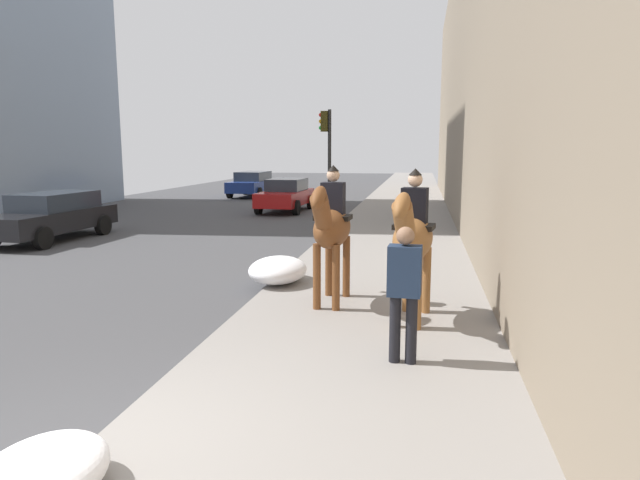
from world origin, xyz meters
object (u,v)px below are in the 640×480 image
at_px(mounted_horse_near, 331,227).
at_px(pedestrian_greeting, 404,286).
at_px(car_far_lane, 52,215).
at_px(traffic_light_near_curb, 327,149).
at_px(mounted_horse_far, 412,237).
at_px(car_near_lane, 286,195).
at_px(car_mid_lane, 252,183).

xyz_separation_m(mounted_horse_near, pedestrian_greeting, (-2.49, -1.29, -0.35)).
xyz_separation_m(car_far_lane, traffic_light_near_curb, (4.45, -7.68, 1.96)).
distance_m(mounted_horse_near, pedestrian_greeting, 2.83).
bearing_deg(mounted_horse_far, car_near_lane, -151.02).
height_order(mounted_horse_near, car_near_lane, mounted_horse_near).
height_order(mounted_horse_near, mounted_horse_far, mounted_horse_near).
height_order(mounted_horse_far, pedestrian_greeting, mounted_horse_far).
xyz_separation_m(mounted_horse_near, car_far_lane, (5.89, 9.48, -0.68)).
height_order(mounted_horse_far, car_mid_lane, mounted_horse_far).
bearing_deg(mounted_horse_far, mounted_horse_near, -110.48).
bearing_deg(mounted_horse_near, car_far_lane, -118.54).
distance_m(pedestrian_greeting, car_mid_lane, 26.51).
bearing_deg(mounted_horse_near, traffic_light_near_curb, -166.79).
bearing_deg(car_far_lane, traffic_light_near_curb, 122.86).
relative_size(mounted_horse_near, car_far_lane, 0.52).
xyz_separation_m(mounted_horse_far, car_near_lane, (15.68, 5.76, -0.68)).
distance_m(mounted_horse_far, car_mid_lane, 24.93).
height_order(pedestrian_greeting, traffic_light_near_curb, traffic_light_near_curb).
distance_m(mounted_horse_far, pedestrian_greeting, 1.76).
bearing_deg(car_mid_lane, traffic_light_near_curb, 30.39).
height_order(mounted_horse_near, car_far_lane, mounted_horse_near).
xyz_separation_m(mounted_horse_near, traffic_light_near_curb, (10.34, 1.80, 1.28)).
relative_size(mounted_horse_far, traffic_light_near_curb, 0.57).
distance_m(mounted_horse_far, car_near_lane, 16.72).
xyz_separation_m(mounted_horse_near, car_near_lane, (14.92, 4.41, -0.70)).
distance_m(car_near_lane, car_far_lane, 10.36).
bearing_deg(pedestrian_greeting, car_far_lane, 55.62).
bearing_deg(pedestrian_greeting, mounted_horse_far, 1.53).
height_order(car_mid_lane, traffic_light_near_curb, traffic_light_near_curb).
bearing_deg(car_near_lane, car_far_lane, -27.31).
bearing_deg(mounted_horse_near, car_near_lane, -160.21).
relative_size(mounted_horse_near, pedestrian_greeting, 1.38).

